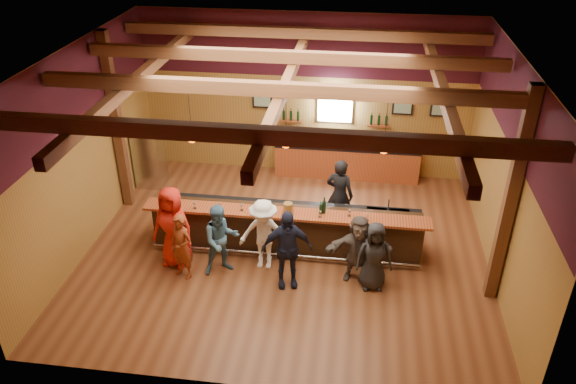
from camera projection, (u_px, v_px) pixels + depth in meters
The scene contains 27 objects.
room at pixel (286, 118), 11.36m from camera, with size 9.04×9.00×4.52m.
bar_counter at pixel (288, 227), 12.78m from camera, with size 6.30×1.07×1.11m.
back_bar_cabinet at pixel (347, 162), 15.73m from camera, with size 4.00×0.52×0.95m.
window at pixel (335, 105), 15.19m from camera, with size 0.95×0.09×0.95m.
framed_pictures at pixel (367, 105), 15.06m from camera, with size 5.35×0.05×0.45m.
wine_shelves at pixel (334, 121), 15.35m from camera, with size 3.00×0.18×0.30m.
pendant_lights at pixel (286, 142), 11.56m from camera, with size 4.24×0.24×1.37m.
stainless_fridge at pixel (149, 154), 15.17m from camera, with size 0.70×0.70×1.80m, color silver.
customer_orange at pixel (173, 227), 12.02m from camera, with size 0.92×0.60×1.88m, color red.
customer_redvest at pixel (182, 247), 11.71m from camera, with size 0.54×0.36×1.49m, color brown.
customer_denim at pixel (221, 240), 11.83m from camera, with size 0.79×0.62×1.63m, color #466F8D.
customer_white at pixel (264, 235), 11.96m from camera, with size 1.07×0.61×1.66m, color white.
customer_navy at pixel (287, 249), 11.40m from camera, with size 1.04×0.43×1.78m, color #1D213A.
customer_brown at pixel (358, 248), 11.64m from camera, with size 1.41×0.45×1.52m, color #574B45.
customer_dark at pixel (374, 256), 11.39m from camera, with size 0.75×0.49×1.54m, color black.
bartender at pixel (340, 195), 13.25m from camera, with size 0.67×0.44×1.83m, color black.
ice_bucket at pixel (288, 208), 12.17m from camera, with size 0.20×0.20×0.22m, color brown.
bottle_a at pixel (324, 207), 12.12m from camera, with size 0.08×0.08×0.39m.
bottle_b at pixel (321, 209), 12.11m from camera, with size 0.07×0.07×0.31m.
glass_a at pixel (162, 199), 12.44m from camera, with size 0.08×0.08×0.17m.
glass_b at pixel (195, 203), 12.28m from camera, with size 0.08×0.08×0.18m.
glass_c at pixel (220, 204), 12.28m from camera, with size 0.07×0.07×0.16m.
glass_d at pixel (241, 205), 12.22m from camera, with size 0.08×0.08×0.17m.
glass_e at pixel (264, 204), 12.27m from camera, with size 0.08×0.08×0.19m.
glass_f at pixel (320, 212), 11.98m from camera, with size 0.07×0.07×0.17m.
glass_g at pixel (349, 211), 12.02m from camera, with size 0.08×0.08×0.17m.
glass_h at pixel (368, 216), 11.87m from camera, with size 0.07×0.07×0.16m.
Camera 1 is at (1.44, -10.44, 7.58)m, focal length 35.00 mm.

